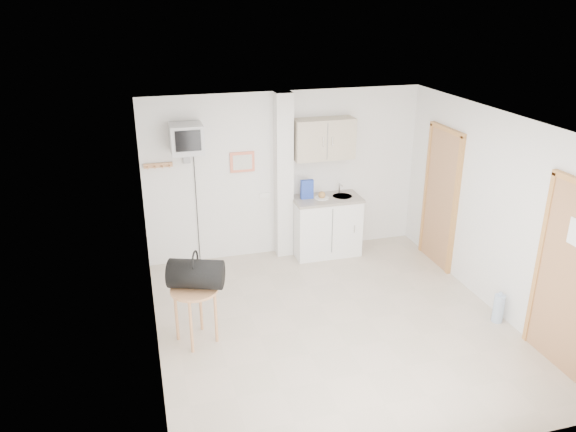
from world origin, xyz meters
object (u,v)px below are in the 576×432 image
object	(u,v)px
crt_television	(187,140)
water_bottle	(498,308)
round_table	(195,297)
duffel_bag	(196,274)

from	to	relation	value
crt_television	water_bottle	size ratio (longest dim) A/B	5.32
water_bottle	crt_television	bearing A→B (deg)	143.98
round_table	duffel_bag	xyz separation A→B (m)	(0.03, 0.03, 0.28)
crt_television	round_table	distance (m)	2.35
duffel_bag	water_bottle	bearing A→B (deg)	10.74
crt_television	round_table	world-z (taller)	crt_television
crt_television	duffel_bag	size ratio (longest dim) A/B	3.13
duffel_bag	water_bottle	world-z (taller)	duffel_bag
crt_television	round_table	size ratio (longest dim) A/B	3.14
duffel_bag	round_table	bearing A→B (deg)	-121.85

